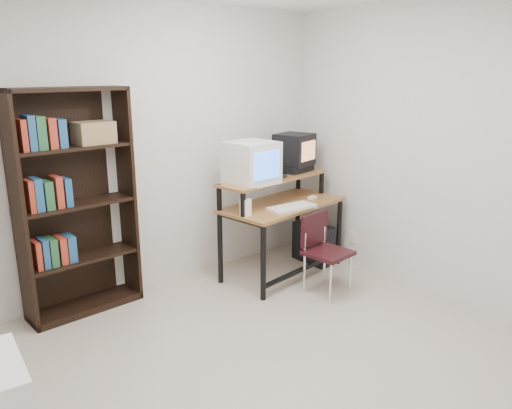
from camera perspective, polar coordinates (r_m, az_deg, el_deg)
floor at (r=3.51m, az=2.13°, el=-19.91°), size 4.00×4.00×0.01m
back_wall at (r=4.65m, az=-13.52°, el=5.95°), size 4.00×0.01×2.60m
right_wall at (r=4.48m, az=22.66°, el=4.85°), size 0.01×4.00×2.60m
computer_desk at (r=4.96m, az=2.88°, el=-0.24°), size 1.37×0.85×0.98m
crt_monitor at (r=4.70m, az=-0.51°, el=4.81°), size 0.46×0.46×0.39m
vcr at (r=5.24m, az=4.41°, el=4.11°), size 0.41×0.34×0.08m
crt_tv at (r=5.21m, az=4.41°, el=6.30°), size 0.43×0.42×0.32m
cd_spindle at (r=4.95m, az=2.89°, el=3.30°), size 0.16×0.16×0.05m
keyboard at (r=4.76m, az=4.11°, el=-0.38°), size 0.47×0.21×0.03m
mousepad at (r=5.16m, az=6.36°, el=0.62°), size 0.27×0.24×0.01m
mouse at (r=5.14m, az=6.47°, el=0.76°), size 0.11×0.09×0.03m
desk_speaker at (r=4.49m, az=-1.20°, el=-0.42°), size 0.09×0.09×0.17m
pc_tower at (r=5.41m, az=6.55°, el=-4.39°), size 0.22×0.46×0.42m
school_chair at (r=4.63m, az=7.65°, el=-4.69°), size 0.42×0.42×0.74m
bookshelf at (r=4.38m, az=-20.06°, el=0.34°), size 0.97×0.40×1.88m
wall_outlet at (r=5.37m, az=10.94°, el=-3.70°), size 0.02×0.08×0.12m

